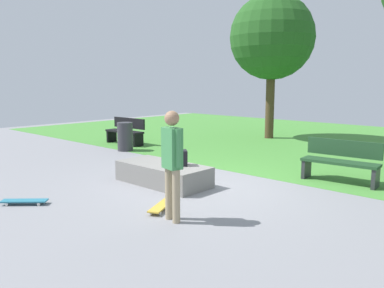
{
  "coord_description": "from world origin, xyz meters",
  "views": [
    {
      "loc": [
        5.14,
        -6.13,
        2.16
      ],
      "look_at": [
        -0.83,
        0.37,
        0.76
      ],
      "focal_mm": 36.59,
      "sensor_mm": 36.0,
      "label": 1
    }
  ],
  "objects_px": {
    "backpack_on_ledge": "(182,158)",
    "skateboard_spare": "(24,201)",
    "tree_young_birch": "(272,38)",
    "park_bench_far_right": "(126,130)",
    "park_bench_center_lawn": "(341,160)",
    "trash_bin": "(125,137)",
    "skateboard_by_ledge": "(162,206)",
    "concrete_ledge": "(163,174)",
    "skater_performing_trick": "(172,157)"
  },
  "relations": [
    {
      "from": "backpack_on_ledge",
      "to": "skater_performing_trick",
      "type": "bearing_deg",
      "value": -9.92
    },
    {
      "from": "skater_performing_trick",
      "to": "skateboard_by_ledge",
      "type": "height_order",
      "value": "skater_performing_trick"
    },
    {
      "from": "concrete_ledge",
      "to": "tree_young_birch",
      "type": "height_order",
      "value": "tree_young_birch"
    },
    {
      "from": "park_bench_center_lawn",
      "to": "tree_young_birch",
      "type": "height_order",
      "value": "tree_young_birch"
    },
    {
      "from": "concrete_ledge",
      "to": "trash_bin",
      "type": "bearing_deg",
      "value": 152.67
    },
    {
      "from": "backpack_on_ledge",
      "to": "skateboard_spare",
      "type": "height_order",
      "value": "backpack_on_ledge"
    },
    {
      "from": "backpack_on_ledge",
      "to": "skater_performing_trick",
      "type": "distance_m",
      "value": 2.16
    },
    {
      "from": "tree_young_birch",
      "to": "skateboard_spare",
      "type": "bearing_deg",
      "value": -82.98
    },
    {
      "from": "skater_performing_trick",
      "to": "tree_young_birch",
      "type": "height_order",
      "value": "tree_young_birch"
    },
    {
      "from": "park_bench_far_right",
      "to": "concrete_ledge",
      "type": "bearing_deg",
      "value": -30.08
    },
    {
      "from": "skateboard_by_ledge",
      "to": "concrete_ledge",
      "type": "bearing_deg",
      "value": 135.97
    },
    {
      "from": "backpack_on_ledge",
      "to": "skater_performing_trick",
      "type": "relative_size",
      "value": 0.18
    },
    {
      "from": "backpack_on_ledge",
      "to": "tree_young_birch",
      "type": "distance_m",
      "value": 8.41
    },
    {
      "from": "skateboard_by_ledge",
      "to": "park_bench_center_lawn",
      "type": "distance_m",
      "value": 4.2
    },
    {
      "from": "skater_performing_trick",
      "to": "park_bench_center_lawn",
      "type": "relative_size",
      "value": 1.06
    },
    {
      "from": "park_bench_far_right",
      "to": "tree_young_birch",
      "type": "xyz_separation_m",
      "value": [
        2.9,
        4.69,
        3.32
      ]
    },
    {
      "from": "concrete_ledge",
      "to": "backpack_on_ledge",
      "type": "distance_m",
      "value": 0.58
    },
    {
      "from": "skateboard_by_ledge",
      "to": "trash_bin",
      "type": "xyz_separation_m",
      "value": [
        -5.11,
        3.2,
        0.38
      ]
    },
    {
      "from": "park_bench_center_lawn",
      "to": "park_bench_far_right",
      "type": "height_order",
      "value": "same"
    },
    {
      "from": "backpack_on_ledge",
      "to": "park_bench_far_right",
      "type": "bearing_deg",
      "value": -166.64
    },
    {
      "from": "skateboard_by_ledge",
      "to": "park_bench_far_right",
      "type": "distance_m",
      "value": 7.38
    },
    {
      "from": "concrete_ledge",
      "to": "trash_bin",
      "type": "xyz_separation_m",
      "value": [
        -3.88,
        2.01,
        0.23
      ]
    },
    {
      "from": "skateboard_spare",
      "to": "park_bench_far_right",
      "type": "xyz_separation_m",
      "value": [
        -4.16,
        5.52,
        0.42
      ]
    },
    {
      "from": "tree_young_birch",
      "to": "park_bench_center_lawn",
      "type": "bearing_deg",
      "value": -45.5
    },
    {
      "from": "skater_performing_trick",
      "to": "backpack_on_ledge",
      "type": "bearing_deg",
      "value": 129.97
    },
    {
      "from": "park_bench_far_right",
      "to": "backpack_on_ledge",
      "type": "bearing_deg",
      "value": -26.74
    },
    {
      "from": "park_bench_center_lawn",
      "to": "trash_bin",
      "type": "relative_size",
      "value": 1.81
    },
    {
      "from": "tree_young_birch",
      "to": "park_bench_far_right",
      "type": "bearing_deg",
      "value": -121.75
    },
    {
      "from": "backpack_on_ledge",
      "to": "skater_performing_trick",
      "type": "height_order",
      "value": "skater_performing_trick"
    },
    {
      "from": "backpack_on_ledge",
      "to": "park_bench_center_lawn",
      "type": "bearing_deg",
      "value": 87.55
    },
    {
      "from": "trash_bin",
      "to": "skateboard_spare",
      "type": "bearing_deg",
      "value": -56.28
    },
    {
      "from": "backpack_on_ledge",
      "to": "park_bench_center_lawn",
      "type": "relative_size",
      "value": 0.2
    },
    {
      "from": "skater_performing_trick",
      "to": "skateboard_by_ledge",
      "type": "distance_m",
      "value": 1.12
    },
    {
      "from": "backpack_on_ledge",
      "to": "tree_young_birch",
      "type": "height_order",
      "value": "tree_young_birch"
    },
    {
      "from": "park_bench_center_lawn",
      "to": "trash_bin",
      "type": "xyz_separation_m",
      "value": [
        -6.62,
        -0.7,
        -0.03
      ]
    },
    {
      "from": "backpack_on_ledge",
      "to": "skateboard_by_ledge",
      "type": "bearing_deg",
      "value": -18.6
    },
    {
      "from": "park_bench_far_right",
      "to": "trash_bin",
      "type": "height_order",
      "value": "park_bench_far_right"
    },
    {
      "from": "skateboard_by_ledge",
      "to": "park_bench_far_right",
      "type": "xyz_separation_m",
      "value": [
        -6.16,
        4.04,
        0.42
      ]
    },
    {
      "from": "skater_performing_trick",
      "to": "skateboard_by_ledge",
      "type": "relative_size",
      "value": 2.14
    },
    {
      "from": "skateboard_spare",
      "to": "skateboard_by_ledge",
      "type": "bearing_deg",
      "value": 36.49
    },
    {
      "from": "skateboard_by_ledge",
      "to": "tree_young_birch",
      "type": "height_order",
      "value": "tree_young_birch"
    },
    {
      "from": "park_bench_center_lawn",
      "to": "trash_bin",
      "type": "distance_m",
      "value": 6.66
    },
    {
      "from": "concrete_ledge",
      "to": "backpack_on_ledge",
      "type": "xyz_separation_m",
      "value": [
        0.4,
        0.17,
        0.38
      ]
    },
    {
      "from": "backpack_on_ledge",
      "to": "park_bench_center_lawn",
      "type": "height_order",
      "value": "park_bench_center_lawn"
    },
    {
      "from": "skateboard_spare",
      "to": "park_bench_far_right",
      "type": "height_order",
      "value": "park_bench_far_right"
    },
    {
      "from": "concrete_ledge",
      "to": "skater_performing_trick",
      "type": "height_order",
      "value": "skater_performing_trick"
    },
    {
      "from": "skater_performing_trick",
      "to": "trash_bin",
      "type": "height_order",
      "value": "skater_performing_trick"
    },
    {
      "from": "skateboard_by_ledge",
      "to": "backpack_on_ledge",
      "type": "bearing_deg",
      "value": 121.29
    },
    {
      "from": "concrete_ledge",
      "to": "tree_young_birch",
      "type": "distance_m",
      "value": 8.6
    },
    {
      "from": "concrete_ledge",
      "to": "park_bench_center_lawn",
      "type": "height_order",
      "value": "park_bench_center_lawn"
    }
  ]
}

